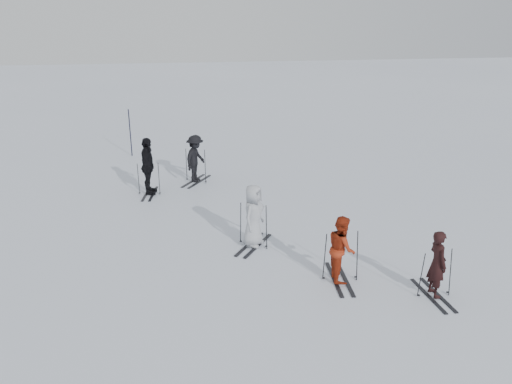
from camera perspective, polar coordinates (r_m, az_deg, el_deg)
ground at (r=14.10m, az=0.79°, el=-5.16°), size 120.00×120.00×0.00m
skier_near_dark at (r=11.62m, az=19.99°, el=-7.83°), size 0.37×0.56×1.52m
skier_red at (r=11.74m, az=9.74°, el=-6.47°), size 0.68×0.83×1.57m
skier_grey at (r=13.26m, az=-0.30°, el=-2.80°), size 0.92×0.99×1.69m
skier_uphill_left at (r=17.57m, az=-12.26°, el=2.82°), size 0.68×1.23×1.98m
skier_uphill_far at (r=18.71m, az=-6.93°, el=3.75°), size 1.16×1.30×1.75m
skis_near_dark at (r=11.71m, az=19.88°, el=-8.69°), size 1.55×0.83×1.13m
skis_red at (r=11.81m, az=9.69°, el=-7.17°), size 1.81×1.11×1.25m
skis_grey at (r=13.34m, az=-0.30°, el=-3.71°), size 1.91×1.73×1.24m
skis_uphill_left at (r=17.69m, az=-12.16°, el=1.55°), size 1.72×1.11×1.16m
skis_uphill_far at (r=18.78m, az=-6.91°, el=3.09°), size 2.01×1.76×1.30m
piste_marker at (r=22.87m, az=-14.18°, el=6.57°), size 0.05×0.05×2.09m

